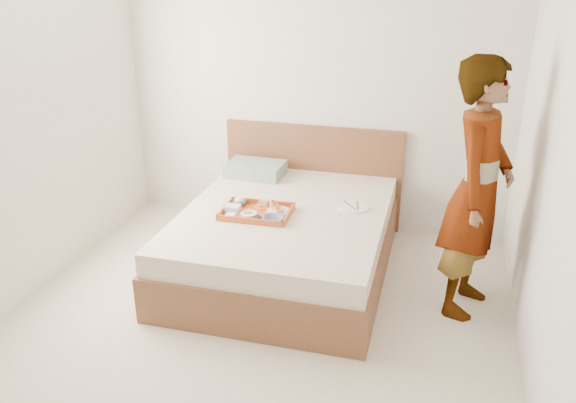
{
  "coord_description": "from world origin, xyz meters",
  "views": [
    {
      "loc": [
        1.11,
        -3.02,
        2.37
      ],
      "look_at": [
        0.05,
        0.9,
        0.65
      ],
      "focal_mm": 36.32,
      "sensor_mm": 36.0,
      "label": 1
    }
  ],
  "objects_px": {
    "tray": "(257,212)",
    "dinner_plate": "(353,207)",
    "bed": "(285,240)",
    "person": "(478,190)"
  },
  "relations": [
    {
      "from": "tray",
      "to": "dinner_plate",
      "type": "relative_size",
      "value": 2.09
    },
    {
      "from": "tray",
      "to": "person",
      "type": "distance_m",
      "value": 1.62
    },
    {
      "from": "bed",
      "to": "tray",
      "type": "relative_size",
      "value": 3.81
    },
    {
      "from": "bed",
      "to": "tray",
      "type": "xyz_separation_m",
      "value": [
        -0.19,
        -0.13,
        0.29
      ]
    },
    {
      "from": "tray",
      "to": "dinner_plate",
      "type": "height_order",
      "value": "tray"
    },
    {
      "from": "bed",
      "to": "dinner_plate",
      "type": "distance_m",
      "value": 0.61
    },
    {
      "from": "bed",
      "to": "tray",
      "type": "height_order",
      "value": "tray"
    },
    {
      "from": "bed",
      "to": "person",
      "type": "relative_size",
      "value": 1.11
    },
    {
      "from": "person",
      "to": "bed",
      "type": "bearing_deg",
      "value": 99.43
    },
    {
      "from": "dinner_plate",
      "to": "person",
      "type": "distance_m",
      "value": 1.02
    }
  ]
}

